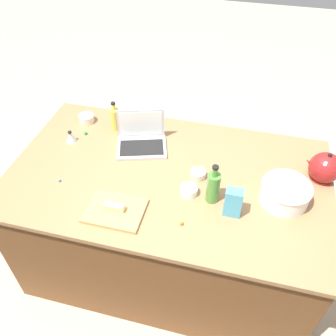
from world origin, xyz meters
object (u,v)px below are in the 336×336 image
Objects in this scene: cutting_board at (115,211)px; mixing_bowl_large at (285,193)px; kitchen_timer at (71,137)px; ramekin_medium at (198,174)px; ramekin_small at (87,119)px; kettle at (325,168)px; candy_bag at (233,202)px; bottle_oil at (115,118)px; butter_stick_left at (114,207)px; ramekin_wide at (189,190)px; bottle_olive at (213,187)px; laptop at (141,139)px.

mixing_bowl_large is at bearing -160.76° from cutting_board.
ramekin_medium is at bearing 171.69° from kitchen_timer.
ramekin_small reaches higher than cutting_board.
cutting_board is at bearing 44.31° from ramekin_medium.
kettle reaches higher than candy_bag.
bottle_oil is at bearing 173.87° from ramekin_small.
butter_stick_left is 0.53m from ramekin_medium.
mixing_bowl_large is at bearing 171.84° from kitchen_timer.
butter_stick_left is at bearing 32.50° from ramekin_wide.
kettle is at bearing -153.51° from butter_stick_left.
bottle_olive is 1.45× the size of candy_bag.
mixing_bowl_large is 0.39m from bottle_olive.
kitchen_timer is (1.35, -0.19, -0.03)m from mixing_bowl_large.
mixing_bowl_large reaches higher than butter_stick_left.
ramekin_wide is (-0.38, 0.34, -0.02)m from laptop.
mixing_bowl_large is 1.58× the size of candy_bag.
candy_bag is (0.26, 0.16, 0.02)m from mixing_bowl_large.
bottle_oil is 2.29× the size of ramekin_medium.
kitchen_timer is 0.45× the size of candy_bag.
ramekin_medium is at bearing 157.63° from ramekin_small.
ramekin_wide reaches higher than ramekin_medium.
kettle is 1.25× the size of candy_bag.
kitchen_timer is (0.01, 0.23, 0.01)m from ramekin_small.
mixing_bowl_large reaches higher than kitchen_timer.
kitchen_timer reaches higher than butter_stick_left.
ramekin_wide is at bearing 142.20° from bottle_oil.
butter_stick_left is 0.42m from ramekin_wide.
ramekin_small is 0.92m from ramekin_medium.
kitchen_timer is at bearing -17.72° from ramekin_wide.
candy_bag is (-0.12, 0.07, -0.01)m from bottle_olive.
bottle_oil is (0.73, -0.48, -0.02)m from bottle_olive.
candy_bag is at bearing 147.00° from bottle_oil.
kitchen_timer is (0.49, -0.49, -0.00)m from butter_stick_left.
mixing_bowl_large is at bearing -160.80° from butter_stick_left.
kitchen_timer is at bearing 87.49° from ramekin_small.
ramekin_small is at bearing -6.13° from bottle_oil.
ramekin_medium is (-0.85, 0.35, -0.00)m from ramekin_small.
ramekin_medium is at bearing -135.69° from cutting_board.
ramekin_small is (0.48, -0.72, -0.01)m from butter_stick_left.
ramekin_medium is 0.32m from candy_bag.
bottle_olive is 3.20× the size of kitchen_timer.
bottle_olive is 0.20m from ramekin_medium.
bottle_oil is 0.77m from ramekin_wide.
ramekin_medium is at bearing -135.83° from butter_stick_left.
bottle_oil is 1.33m from kettle.
ramekin_small is (1.34, -0.42, -0.04)m from mixing_bowl_large.
laptop reaches higher than mixing_bowl_large.
cutting_board is 2.90× the size of ramekin_small.
candy_bag is (-0.85, 0.55, 0.00)m from bottle_oil.
bottle_oil is 0.71m from ramekin_medium.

